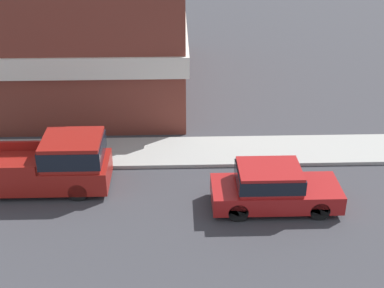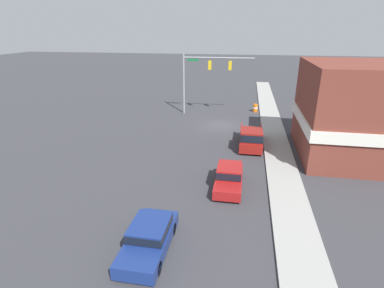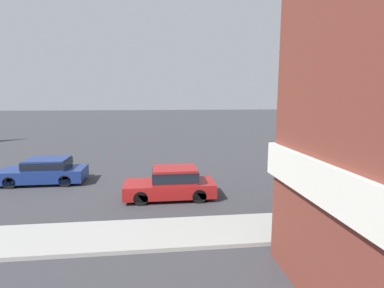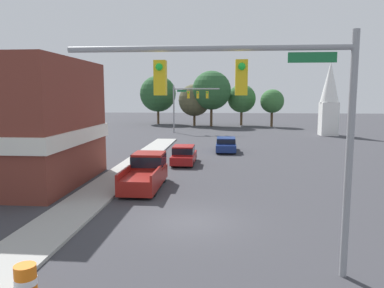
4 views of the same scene
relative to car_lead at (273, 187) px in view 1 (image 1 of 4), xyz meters
The scene contains 3 objects.
car_lead is the anchor object (origin of this frame).
pickup_truck_parked 7.87m from the car_lead, 100.89° to the right, with size 2.00×5.36×1.96m.
corner_brick_building 14.47m from the car_lead, 147.88° to the right, with size 13.11×9.81×7.76m.
Camera 1 is at (13.28, 10.75, 10.25)m, focal length 50.00 mm.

